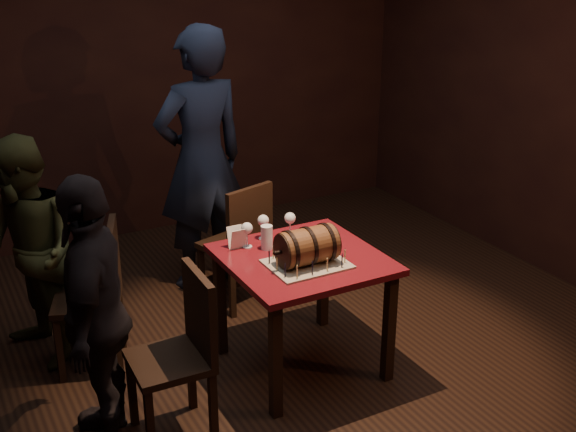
{
  "coord_description": "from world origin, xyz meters",
  "views": [
    {
      "loc": [
        -1.82,
        -3.5,
        2.53
      ],
      "look_at": [
        0.1,
        0.05,
        0.95
      ],
      "focal_mm": 45.0,
      "sensor_mm": 36.0,
      "label": 1
    }
  ],
  "objects_px": {
    "chair_back": "(241,239)",
    "person_left_front": "(96,314)",
    "pint_of_ale": "(267,238)",
    "barrel_cake": "(307,246)",
    "pub_table": "(302,273)",
    "wine_glass_mid": "(263,222)",
    "chair_left_front": "(183,346)",
    "wine_glass_right": "(290,219)",
    "chair_left_rear": "(100,289)",
    "person_back": "(201,161)",
    "wine_glass_left": "(247,229)",
    "person_left_rear": "(28,255)"
  },
  "relations": [
    {
      "from": "chair_back",
      "to": "person_left_front",
      "type": "xyz_separation_m",
      "value": [
        -1.27,
        -1.0,
        0.22
      ]
    },
    {
      "from": "pint_of_ale",
      "to": "barrel_cake",
      "type": "bearing_deg",
      "value": -72.46
    },
    {
      "from": "pint_of_ale",
      "to": "chair_back",
      "type": "height_order",
      "value": "chair_back"
    },
    {
      "from": "pub_table",
      "to": "person_left_front",
      "type": "bearing_deg",
      "value": -175.11
    },
    {
      "from": "pub_table",
      "to": "wine_glass_mid",
      "type": "relative_size",
      "value": 5.59
    },
    {
      "from": "chair_left_front",
      "to": "wine_glass_mid",
      "type": "bearing_deg",
      "value": 37.72
    },
    {
      "from": "wine_glass_mid",
      "to": "wine_glass_right",
      "type": "relative_size",
      "value": 1.0
    },
    {
      "from": "pub_table",
      "to": "wine_glass_mid",
      "type": "xyz_separation_m",
      "value": [
        -0.09,
        0.35,
        0.23
      ]
    },
    {
      "from": "person_left_front",
      "to": "pint_of_ale",
      "type": "bearing_deg",
      "value": 129.68
    },
    {
      "from": "pub_table",
      "to": "wine_glass_mid",
      "type": "bearing_deg",
      "value": 103.96
    },
    {
      "from": "wine_glass_right",
      "to": "pint_of_ale",
      "type": "xyz_separation_m",
      "value": [
        -0.22,
        -0.1,
        -0.05
      ]
    },
    {
      "from": "chair_back",
      "to": "chair_left_rear",
      "type": "distance_m",
      "value": 1.12
    },
    {
      "from": "chair_left_rear",
      "to": "chair_left_front",
      "type": "bearing_deg",
      "value": -76.09
    },
    {
      "from": "barrel_cake",
      "to": "pint_of_ale",
      "type": "relative_size",
      "value": 2.59
    },
    {
      "from": "chair_back",
      "to": "person_left_front",
      "type": "relative_size",
      "value": 0.62
    },
    {
      "from": "person_back",
      "to": "chair_left_front",
      "type": "bearing_deg",
      "value": 57.31
    },
    {
      "from": "barrel_cake",
      "to": "person_left_front",
      "type": "relative_size",
      "value": 0.26
    },
    {
      "from": "pint_of_ale",
      "to": "wine_glass_left",
      "type": "bearing_deg",
      "value": 140.16
    },
    {
      "from": "wine_glass_mid",
      "to": "person_back",
      "type": "distance_m",
      "value": 1.02
    },
    {
      "from": "wine_glass_right",
      "to": "person_left_front",
      "type": "xyz_separation_m",
      "value": [
        -1.34,
        -0.41,
        -0.12
      ]
    },
    {
      "from": "wine_glass_left",
      "to": "wine_glass_mid",
      "type": "height_order",
      "value": "same"
    },
    {
      "from": "wine_glass_mid",
      "to": "person_left_front",
      "type": "relative_size",
      "value": 0.11
    },
    {
      "from": "pub_table",
      "to": "chair_left_front",
      "type": "height_order",
      "value": "chair_left_front"
    },
    {
      "from": "wine_glass_mid",
      "to": "wine_glass_left",
      "type": "bearing_deg",
      "value": -154.9
    },
    {
      "from": "barrel_cake",
      "to": "chair_left_front",
      "type": "height_order",
      "value": "barrel_cake"
    },
    {
      "from": "pint_of_ale",
      "to": "person_left_rear",
      "type": "distance_m",
      "value": 1.45
    },
    {
      "from": "chair_left_front",
      "to": "person_left_rear",
      "type": "bearing_deg",
      "value": 116.93
    },
    {
      "from": "wine_glass_left",
      "to": "person_left_rear",
      "type": "bearing_deg",
      "value": 154.15
    },
    {
      "from": "wine_glass_right",
      "to": "chair_back",
      "type": "xyz_separation_m",
      "value": [
        -0.07,
        0.6,
        -0.35
      ]
    },
    {
      "from": "chair_back",
      "to": "chair_left_front",
      "type": "relative_size",
      "value": 1.0
    },
    {
      "from": "person_back",
      "to": "person_left_front",
      "type": "relative_size",
      "value": 1.32
    },
    {
      "from": "pint_of_ale",
      "to": "chair_back",
      "type": "relative_size",
      "value": 0.16
    },
    {
      "from": "person_left_rear",
      "to": "barrel_cake",
      "type": "bearing_deg",
      "value": 40.4
    },
    {
      "from": "wine_glass_mid",
      "to": "wine_glass_right",
      "type": "bearing_deg",
      "value": -15.21
    },
    {
      "from": "pint_of_ale",
      "to": "person_left_front",
      "type": "bearing_deg",
      "value": -164.73
    },
    {
      "from": "pub_table",
      "to": "person_left_front",
      "type": "xyz_separation_m",
      "value": [
        -1.26,
        -0.11,
        0.11
      ]
    },
    {
      "from": "pub_table",
      "to": "chair_left_rear",
      "type": "relative_size",
      "value": 0.97
    },
    {
      "from": "chair_left_rear",
      "to": "person_left_rear",
      "type": "xyz_separation_m",
      "value": [
        -0.35,
        0.25,
        0.2
      ]
    },
    {
      "from": "pint_of_ale",
      "to": "person_back",
      "type": "xyz_separation_m",
      "value": [
        0.05,
        1.16,
        0.16
      ]
    },
    {
      "from": "person_left_rear",
      "to": "pub_table",
      "type": "bearing_deg",
      "value": 44.43
    },
    {
      "from": "wine_glass_left",
      "to": "chair_back",
      "type": "distance_m",
      "value": 0.75
    },
    {
      "from": "person_left_rear",
      "to": "chair_back",
      "type": "bearing_deg",
      "value": 77.12
    },
    {
      "from": "pub_table",
      "to": "person_back",
      "type": "bearing_deg",
      "value": 93.52
    },
    {
      "from": "chair_back",
      "to": "person_left_front",
      "type": "bearing_deg",
      "value": -141.61
    },
    {
      "from": "person_left_rear",
      "to": "chair_left_front",
      "type": "bearing_deg",
      "value": 12.38
    },
    {
      "from": "person_back",
      "to": "person_left_rear",
      "type": "relative_size",
      "value": 1.36
    },
    {
      "from": "wine_glass_mid",
      "to": "chair_back",
      "type": "bearing_deg",
      "value": 80.32
    },
    {
      "from": "wine_glass_right",
      "to": "person_left_front",
      "type": "height_order",
      "value": "person_left_front"
    },
    {
      "from": "wine_glass_mid",
      "to": "person_left_rear",
      "type": "distance_m",
      "value": 1.44
    },
    {
      "from": "wine_glass_right",
      "to": "pint_of_ale",
      "type": "relative_size",
      "value": 1.07
    }
  ]
}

